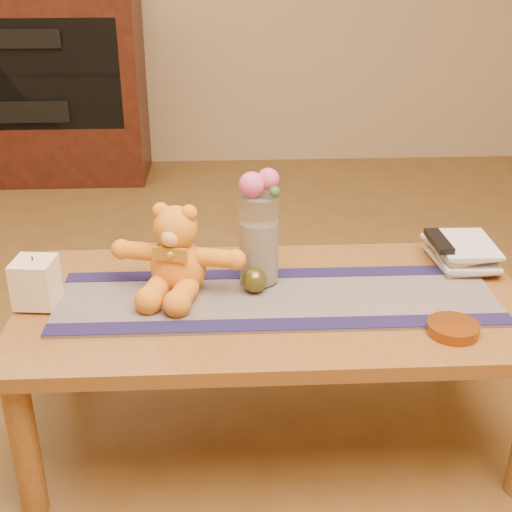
{
  "coord_description": "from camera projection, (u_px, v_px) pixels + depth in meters",
  "views": [
    {
      "loc": [
        -0.13,
        -1.65,
        1.35
      ],
      "look_at": [
        -0.05,
        0.0,
        0.58
      ],
      "focal_mm": 47.86,
      "sensor_mm": 36.0,
      "label": 1
    }
  ],
  "objects": [
    {
      "name": "table_leg_fl",
      "position": [
        25.0,
        447.0,
        1.69
      ],
      "size": [
        0.07,
        0.07,
        0.41
      ],
      "primitive_type": "cylinder",
      "color": "brown",
      "rests_on": "floor"
    },
    {
      "name": "book_upper",
      "position": [
        434.0,
        250.0,
        2.05
      ],
      "size": [
        0.19,
        0.24,
        0.02
      ],
      "primitive_type": "imported",
      "rotation": [
        0.0,
        0.0,
        0.13
      ],
      "color": "beige",
      "rests_on": "book_lower"
    },
    {
      "name": "stereo_upper",
      "position": [
        27.0,
        36.0,
        3.78
      ],
      "size": [
        0.42,
        0.28,
        0.1
      ],
      "primitive_type": "cube",
      "color": "black",
      "rests_on": "media_cabinet"
    },
    {
      "name": "potpourri_fill",
      "position": [
        259.0,
        252.0,
        1.92
      ],
      "size": [
        0.09,
        0.09,
        0.18
      ],
      "primitive_type": "cylinder",
      "color": "beige",
      "rests_on": "glass_vase"
    },
    {
      "name": "stereo_lower",
      "position": [
        37.0,
        107.0,
        3.94
      ],
      "size": [
        0.42,
        0.28,
        0.12
      ],
      "primitive_type": "cube",
      "color": "black",
      "rests_on": "media_cabinet"
    },
    {
      "name": "candle_wick",
      "position": [
        32.0,
        258.0,
        1.78
      ],
      "size": [
        0.0,
        0.0,
        0.01
      ],
      "primitive_type": "cylinder",
      "rotation": [
        0.0,
        0.0,
        -0.11
      ],
      "color": "black",
      "rests_on": "pillar_candle"
    },
    {
      "name": "blue_flower_side",
      "position": [
        248.0,
        186.0,
        1.86
      ],
      "size": [
        0.04,
        0.04,
        0.04
      ],
      "primitive_type": "sphere",
      "color": "#4B50A3",
      "rests_on": "glass_vase"
    },
    {
      "name": "coffee_table_top",
      "position": [
        274.0,
        305.0,
        1.89
      ],
      "size": [
        1.4,
        0.7,
        0.04
      ],
      "primitive_type": "cube",
      "color": "brown",
      "rests_on": "floor"
    },
    {
      "name": "bronze_ball",
      "position": [
        254.0,
        280.0,
        1.88
      ],
      "size": [
        0.09,
        0.09,
        0.07
      ],
      "primitive_type": "sphere",
      "rotation": [
        0.0,
        0.0,
        0.27
      ],
      "color": "#4F4A1A",
      "rests_on": "persian_runner"
    },
    {
      "name": "rose_right",
      "position": [
        268.0,
        179.0,
        1.84
      ],
      "size": [
        0.06,
        0.06,
        0.06
      ],
      "primitive_type": "sphere",
      "color": "#E24F84",
      "rests_on": "glass_vase"
    },
    {
      "name": "leaf_sprig",
      "position": [
        274.0,
        191.0,
        1.82
      ],
      "size": [
        0.03,
        0.03,
        0.03
      ],
      "primitive_type": "sphere",
      "color": "#33662D",
      "rests_on": "glass_vase"
    },
    {
      "name": "floor",
      "position": [
        272.0,
        428.0,
        2.07
      ],
      "size": [
        5.5,
        5.5,
        0.0
      ],
      "primitive_type": "plane",
      "color": "brown",
      "rests_on": "ground"
    },
    {
      "name": "persian_runner",
      "position": [
        277.0,
        299.0,
        1.87
      ],
      "size": [
        1.2,
        0.36,
        0.01
      ],
      "primitive_type": "cube",
      "rotation": [
        0.0,
        0.0,
        -0.0
      ],
      "color": "#17163F",
      "rests_on": "coffee_table_top"
    },
    {
      "name": "book_lower",
      "position": [
        438.0,
        257.0,
        2.05
      ],
      "size": [
        0.18,
        0.23,
        0.02
      ],
      "primitive_type": "imported",
      "rotation": [
        0.0,
        0.0,
        -0.07
      ],
      "color": "beige",
      "rests_on": "book_bottom"
    },
    {
      "name": "blue_flower_back",
      "position": [
        262.0,
        181.0,
        1.87
      ],
      "size": [
        0.04,
        0.04,
        0.04
      ],
      "primitive_type": "sphere",
      "color": "#4B50A3",
      "rests_on": "glass_vase"
    },
    {
      "name": "glass_vase",
      "position": [
        259.0,
        239.0,
        1.9
      ],
      "size": [
        0.11,
        0.11,
        0.26
      ],
      "primitive_type": "cylinder",
      "color": "silver",
      "rests_on": "persian_runner"
    },
    {
      "name": "cabinet_shelf",
      "position": [
        31.0,
        73.0,
        3.84
      ],
      "size": [
        1.02,
        0.2,
        0.02
      ],
      "primitive_type": "cube",
      "color": "black",
      "rests_on": "media_cabinet"
    },
    {
      "name": "amber_dish",
      "position": [
        453.0,
        328.0,
        1.71
      ],
      "size": [
        0.14,
        0.14,
        0.03
      ],
      "primitive_type": "cylinder",
      "rotation": [
        0.0,
        0.0,
        -0.11
      ],
      "color": "#BF5914",
      "rests_on": "coffee_table_top"
    },
    {
      "name": "book_top",
      "position": [
        439.0,
        245.0,
        2.04
      ],
      "size": [
        0.17,
        0.23,
        0.02
      ],
      "primitive_type": "imported",
      "rotation": [
        0.0,
        0.0,
        -0.03
      ],
      "color": "beige",
      "rests_on": "book_upper"
    },
    {
      "name": "rose_left",
      "position": [
        252.0,
        185.0,
        1.82
      ],
      "size": [
        0.07,
        0.07,
        0.07
      ],
      "primitive_type": "sphere",
      "color": "#E24F84",
      "rests_on": "glass_vase"
    },
    {
      "name": "media_cabinet",
      "position": [
        40.0,
        87.0,
        4.02
      ],
      "size": [
        1.2,
        0.5,
        1.1
      ],
      "primitive_type": "cube",
      "color": "black",
      "rests_on": "floor"
    },
    {
      "name": "pillar_candle",
      "position": [
        36.0,
        282.0,
        1.81
      ],
      "size": [
        0.12,
        0.12,
        0.13
      ],
      "primitive_type": "cube",
      "rotation": [
        0.0,
        0.0,
        -0.11
      ],
      "color": "#FCE3BA",
      "rests_on": "persian_runner"
    },
    {
      "name": "teddy_bear",
      "position": [
        177.0,
        250.0,
        1.87
      ],
      "size": [
        0.42,
        0.37,
        0.24
      ],
      "primitive_type": null,
      "rotation": [
        0.0,
        0.0,
        -0.26
      ],
      "color": "orange",
      "rests_on": "persian_runner"
    },
    {
      "name": "cabinet_cavity",
      "position": [
        28.0,
        75.0,
        3.77
      ],
      "size": [
        1.02,
        0.03,
        0.61
      ],
      "primitive_type": "cube",
      "color": "black",
      "rests_on": "media_cabinet"
    },
    {
      "name": "runner_border_near",
      "position": [
        281.0,
        324.0,
        1.74
      ],
      "size": [
        1.2,
        0.07,
        0.0
      ],
      "primitive_type": "cube",
      "rotation": [
        0.0,
        0.0,
        -0.0
      ],
      "color": "#1A153F",
      "rests_on": "persian_runner"
    },
    {
      "name": "table_leg_bl",
      "position": [
        71.0,
        326.0,
        2.22
      ],
      "size": [
        0.07,
        0.07,
        0.41
      ],
      "primitive_type": "cylinder",
      "color": "brown",
      "rests_on": "floor"
    },
    {
      "name": "runner_border_far",
      "position": [
        273.0,
        273.0,
        2.0
      ],
      "size": [
        1.2,
        0.07,
        0.0
      ],
      "primitive_type": "cube",
      "rotation": [
        0.0,
        0.0,
        -0.0
      ],
      "color": "#1A153F",
      "rests_on": "persian_runner"
    },
    {
      "name": "tv_remote",
      "position": [
        439.0,
        241.0,
        2.02
      ],
      "size": [
        0.05,
        0.16,
        0.02
      ],
      "primitive_type": "cube",
      "rotation": [
        0.0,
        0.0,
        0.02
      ],
      "color": "black",
      "rests_on": "book_top"
    },
    {
      "name": "book_bottom",
      "position": [
        435.0,
        262.0,
        2.06
      ],
      "size": [
        0.18,
        0.23,
        0.02
      ],
      "primitive_type": "imported",
      "rotation": [
        0.0,
        0.0,
        0.07
      ],
      "color": "beige",
      "rests_on": "coffee_table_top"
    },
    {
      "name": "table_leg_br",
      "position": [
        458.0,
        316.0,
        2.28
      ],
      "size": [
        0.07,
        0.07,
        0.41
      ],
      "primitive_type": "cylinder",
      "color": "brown",
      "rests_on": "floor"
    }
  ]
}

